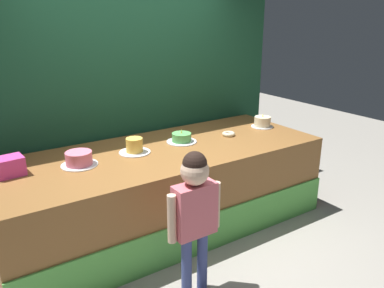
{
  "coord_description": "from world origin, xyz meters",
  "views": [
    {
      "loc": [
        -1.76,
        -2.55,
        2.14
      ],
      "look_at": [
        0.18,
        0.38,
        0.96
      ],
      "focal_mm": 35.75,
      "sensor_mm": 36.0,
      "label": 1
    }
  ],
  "objects_px": {
    "cake_center_left": "(134,146)",
    "cake_far_right": "(262,122)",
    "child_figure": "(195,205)",
    "pink_box": "(9,166)",
    "donut": "(229,134)",
    "cake_far_left": "(79,159)",
    "cake_center_right": "(182,138)"
  },
  "relations": [
    {
      "from": "child_figure",
      "to": "pink_box",
      "type": "distance_m",
      "value": 1.61
    },
    {
      "from": "cake_center_right",
      "to": "cake_far_left",
      "type": "bearing_deg",
      "value": -176.94
    },
    {
      "from": "child_figure",
      "to": "cake_center_right",
      "type": "xyz_separation_m",
      "value": [
        0.6,
        1.15,
        0.12
      ]
    },
    {
      "from": "pink_box",
      "to": "cake_center_left",
      "type": "xyz_separation_m",
      "value": [
        1.12,
        -0.07,
        -0.02
      ]
    },
    {
      "from": "pink_box",
      "to": "cake_far_left",
      "type": "xyz_separation_m",
      "value": [
        0.56,
        -0.1,
        -0.02
      ]
    },
    {
      "from": "pink_box",
      "to": "cake_center_right",
      "type": "xyz_separation_m",
      "value": [
        1.68,
        -0.04,
        -0.04
      ]
    },
    {
      "from": "child_figure",
      "to": "cake_far_left",
      "type": "relative_size",
      "value": 3.7
    },
    {
      "from": "pink_box",
      "to": "cake_far_left",
      "type": "relative_size",
      "value": 0.7
    },
    {
      "from": "child_figure",
      "to": "cake_center_right",
      "type": "distance_m",
      "value": 1.3
    },
    {
      "from": "cake_center_left",
      "to": "cake_far_left",
      "type": "bearing_deg",
      "value": -176.62
    },
    {
      "from": "child_figure",
      "to": "cake_center_right",
      "type": "bearing_deg",
      "value": 62.33
    },
    {
      "from": "cake_center_right",
      "to": "cake_far_right",
      "type": "xyz_separation_m",
      "value": [
        1.12,
        -0.05,
        0.02
      ]
    },
    {
      "from": "cake_center_left",
      "to": "cake_far_right",
      "type": "relative_size",
      "value": 1.17
    },
    {
      "from": "pink_box",
      "to": "cake_far_right",
      "type": "xyz_separation_m",
      "value": [
        2.81,
        -0.08,
        -0.02
      ]
    },
    {
      "from": "child_figure",
      "to": "pink_box",
      "type": "relative_size",
      "value": 5.26
    },
    {
      "from": "pink_box",
      "to": "donut",
      "type": "relative_size",
      "value": 1.61
    },
    {
      "from": "cake_center_right",
      "to": "donut",
      "type": "bearing_deg",
      "value": -9.84
    },
    {
      "from": "child_figure",
      "to": "cake_center_right",
      "type": "height_order",
      "value": "child_figure"
    },
    {
      "from": "cake_far_left",
      "to": "cake_center_right",
      "type": "distance_m",
      "value": 1.12
    },
    {
      "from": "child_figure",
      "to": "cake_center_left",
      "type": "height_order",
      "value": "child_figure"
    },
    {
      "from": "cake_far_left",
      "to": "cake_center_right",
      "type": "height_order",
      "value": "cake_center_right"
    },
    {
      "from": "cake_far_left",
      "to": "cake_center_right",
      "type": "relative_size",
      "value": 1.02
    },
    {
      "from": "donut",
      "to": "cake_center_left",
      "type": "height_order",
      "value": "cake_center_left"
    },
    {
      "from": "donut",
      "to": "cake_center_right",
      "type": "xyz_separation_m",
      "value": [
        -0.56,
        0.1,
        0.02
      ]
    },
    {
      "from": "cake_far_left",
      "to": "cake_far_right",
      "type": "xyz_separation_m",
      "value": [
        2.24,
        0.01,
        0.0
      ]
    },
    {
      "from": "cake_center_left",
      "to": "donut",
      "type": "bearing_deg",
      "value": -3.59
    },
    {
      "from": "pink_box",
      "to": "cake_far_right",
      "type": "relative_size",
      "value": 0.87
    },
    {
      "from": "donut",
      "to": "cake_far_left",
      "type": "relative_size",
      "value": 0.44
    },
    {
      "from": "donut",
      "to": "cake_far_left",
      "type": "bearing_deg",
      "value": 178.73
    },
    {
      "from": "child_figure",
      "to": "pink_box",
      "type": "height_order",
      "value": "child_figure"
    },
    {
      "from": "donut",
      "to": "cake_center_left",
      "type": "bearing_deg",
      "value": 176.41
    },
    {
      "from": "cake_far_left",
      "to": "cake_center_right",
      "type": "xyz_separation_m",
      "value": [
        1.12,
        0.06,
        -0.02
      ]
    }
  ]
}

